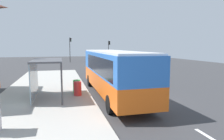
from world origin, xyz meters
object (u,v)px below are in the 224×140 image
Objects in this scene: white_van at (101,58)px; traffic_light_near_side at (109,48)px; recycling_bin_green at (77,87)px; sedan_far at (99,60)px; bus_shelter at (43,69)px; bus at (113,70)px; sedan_near at (93,58)px; traffic_light_far_side at (70,46)px; recycling_bin_red at (78,89)px.

traffic_light_near_side is (3.30, 7.14, 1.85)m from white_van.
sedan_far is at bearing 75.82° from recycling_bin_green.
bus_shelter is (-2.21, -0.84, 1.44)m from recycling_bin_green.
traffic_light_near_side is (3.20, 4.63, 2.41)m from sedan_far.
bus is 2.30× the size of traffic_light_near_side.
sedan_near is 1.11× the size of bus_shelter.
traffic_light_far_side is (-5.41, -2.09, 2.81)m from sedan_near.
recycling_bin_red is (-6.50, -26.43, -0.14)m from sedan_far.
white_van is 1.18× the size of sedan_near.
recycling_bin_red is 0.20× the size of traffic_light_near_side.
bus is 2.84m from recycling_bin_green.
white_van is at bearing -114.81° from traffic_light_near_side.
sedan_far is at bearing -124.70° from traffic_light_near_side.
traffic_light_near_side reaches higher than sedan_far.
sedan_near is at bearing 89.42° from white_van.
recycling_bin_red is 1.00× the size of recycling_bin_green.
sedan_near is at bearing 137.94° from traffic_light_near_side.
traffic_light_near_side reaches higher than recycling_bin_green.
bus is 34.19m from sedan_near.
traffic_light_near_side is 0.88× the size of traffic_light_far_side.
recycling_bin_green is 0.17× the size of traffic_light_far_side.
bus_shelter is at bearing -109.70° from white_van.
recycling_bin_green is at bearing -104.18° from sedan_far.
bus_shelter is (-3.31, -31.99, -1.51)m from traffic_light_far_side.
white_van is 1.09× the size of traffic_light_near_side.
recycling_bin_red and recycling_bin_green have the same top height.
bus reaches higher than recycling_bin_green.
bus is at bearing -15.59° from recycling_bin_green.
white_van is at bearing 75.01° from recycling_bin_red.
sedan_far is at bearing 71.85° from bus_shelter.
recycling_bin_green is (-6.40, -23.21, -0.69)m from white_van.
sedan_far is at bearing -45.12° from traffic_light_far_side.
bus is at bearing -96.74° from sedan_near.
white_van is 1.18× the size of sedan_far.
sedan_near reaches higher than recycling_bin_green.
bus_shelter is at bearing -176.34° from recycling_bin_red.
traffic_light_far_side is 1.37× the size of bus_shelter.
sedan_near is 4.66× the size of recycling_bin_green.
bus_shelter reaches higher than white_van.
traffic_light_far_side is at bearing 92.51° from bus.
bus is 31.93m from traffic_light_far_side.
white_van is at bearing -90.58° from sedan_near.
recycling_bin_green is (0.00, 0.70, 0.00)m from recycling_bin_red.
sedan_far is at bearing 81.37° from bus.
white_van is 10.05m from sedan_near.
recycling_bin_green is at bearing -107.73° from traffic_light_near_side.
bus is at bearing 1.80° from bus_shelter.
bus is 11.59× the size of recycling_bin_red.
recycling_bin_green is (-6.50, -33.24, -0.14)m from sedan_near.
traffic_light_near_side is at bearing 76.92° from bus.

